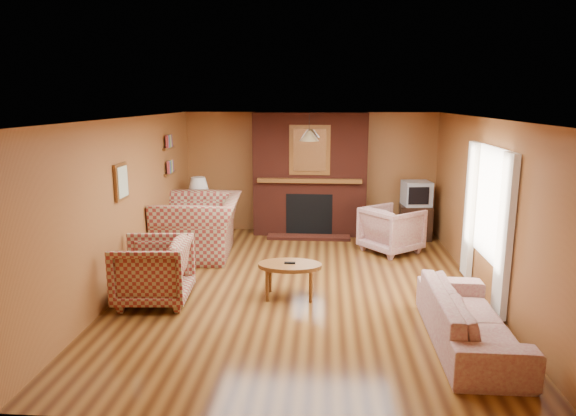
# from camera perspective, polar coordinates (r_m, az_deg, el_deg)

# --- Properties ---
(floor) EXTENTS (6.50, 6.50, 0.00)m
(floor) POSITION_cam_1_polar(r_m,az_deg,el_deg) (7.50, 1.65, -8.70)
(floor) COLOR #42230E
(floor) RESTS_ON ground
(ceiling) EXTENTS (6.50, 6.50, 0.00)m
(ceiling) POSITION_cam_1_polar(r_m,az_deg,el_deg) (7.02, 1.77, 9.95)
(ceiling) COLOR white
(ceiling) RESTS_ON wall_back
(wall_back) EXTENTS (6.50, 0.00, 6.50)m
(wall_back) POSITION_cam_1_polar(r_m,az_deg,el_deg) (10.36, 2.49, 3.96)
(wall_back) COLOR #985E2F
(wall_back) RESTS_ON floor
(wall_front) EXTENTS (6.50, 0.00, 6.50)m
(wall_front) POSITION_cam_1_polar(r_m,az_deg,el_deg) (4.04, -0.30, -9.07)
(wall_front) COLOR #985E2F
(wall_front) RESTS_ON floor
(wall_left) EXTENTS (0.00, 6.50, 6.50)m
(wall_left) POSITION_cam_1_polar(r_m,az_deg,el_deg) (7.68, -17.26, 0.58)
(wall_left) COLOR #985E2F
(wall_left) RESTS_ON floor
(wall_right) EXTENTS (0.00, 6.50, 6.50)m
(wall_right) POSITION_cam_1_polar(r_m,az_deg,el_deg) (7.49, 21.20, 0.01)
(wall_right) COLOR #985E2F
(wall_right) RESTS_ON floor
(fireplace) EXTENTS (2.20, 0.82, 2.40)m
(fireplace) POSITION_cam_1_polar(r_m,az_deg,el_deg) (10.10, 2.44, 3.65)
(fireplace) COLOR #48190F
(fireplace) RESTS_ON floor
(window_right) EXTENTS (0.10, 1.85, 2.00)m
(window_right) POSITION_cam_1_polar(r_m,az_deg,el_deg) (7.30, 21.24, -0.87)
(window_right) COLOR beige
(window_right) RESTS_ON wall_right
(bookshelf) EXTENTS (0.09, 0.55, 0.71)m
(bookshelf) POSITION_cam_1_polar(r_m,az_deg,el_deg) (9.37, -12.92, 5.68)
(bookshelf) COLOR brown
(bookshelf) RESTS_ON wall_left
(botanical_print) EXTENTS (0.05, 0.40, 0.50)m
(botanical_print) POSITION_cam_1_polar(r_m,az_deg,el_deg) (7.34, -18.03, 2.79)
(botanical_print) COLOR brown
(botanical_print) RESTS_ON wall_left
(pendant_light) EXTENTS (0.36, 0.36, 0.48)m
(pendant_light) POSITION_cam_1_polar(r_m,az_deg,el_deg) (9.33, 2.36, 8.01)
(pendant_light) COLOR black
(pendant_light) RESTS_ON ceiling
(plaid_loveseat) EXTENTS (1.49, 1.67, 1.02)m
(plaid_loveseat) POSITION_cam_1_polar(r_m,az_deg,el_deg) (8.94, -9.85, -2.02)
(plaid_loveseat) COLOR maroon
(plaid_loveseat) RESTS_ON floor
(plaid_armchair) EXTENTS (1.02, 0.99, 0.86)m
(plaid_armchair) POSITION_cam_1_polar(r_m,az_deg,el_deg) (7.04, -14.78, -6.79)
(plaid_armchair) COLOR maroon
(plaid_armchair) RESTS_ON floor
(floral_sofa) EXTENTS (0.81, 2.05, 0.60)m
(floral_sofa) POSITION_cam_1_polar(r_m,az_deg,el_deg) (6.07, 19.53, -11.51)
(floral_sofa) COLOR #B4A78B
(floral_sofa) RESTS_ON floor
(floral_armchair) EXTENTS (1.23, 1.23, 0.81)m
(floral_armchair) POSITION_cam_1_polar(r_m,az_deg,el_deg) (9.21, 11.43, -2.36)
(floral_armchair) COLOR #B4A78B
(floral_armchair) RESTS_ON floor
(coffee_table) EXTENTS (0.86, 0.54, 0.50)m
(coffee_table) POSITION_cam_1_polar(r_m,az_deg,el_deg) (6.97, 0.20, -6.67)
(coffee_table) COLOR brown
(coffee_table) RESTS_ON floor
(side_table) EXTENTS (0.40, 0.40, 0.53)m
(side_table) POSITION_cam_1_polar(r_m,az_deg,el_deg) (10.04, -9.77, -1.89)
(side_table) COLOR brown
(side_table) RESTS_ON floor
(table_lamp) EXTENTS (0.40, 0.40, 0.67)m
(table_lamp) POSITION_cam_1_polar(r_m,az_deg,el_deg) (9.91, -9.90, 1.70)
(table_lamp) COLOR white
(table_lamp) RESTS_ON side_table
(tv_stand) EXTENTS (0.62, 0.57, 0.65)m
(tv_stand) POSITION_cam_1_polar(r_m,az_deg,el_deg) (10.23, 13.92, -1.48)
(tv_stand) COLOR black
(tv_stand) RESTS_ON floor
(crt_tv) EXTENTS (0.56, 0.56, 0.46)m
(crt_tv) POSITION_cam_1_polar(r_m,az_deg,el_deg) (10.11, 14.09, 1.59)
(crt_tv) COLOR #9D9FA4
(crt_tv) RESTS_ON tv_stand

